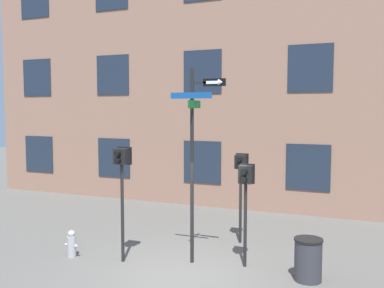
{
  "coord_description": "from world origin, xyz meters",
  "views": [
    {
      "loc": [
        3.84,
        -8.69,
        3.78
      ],
      "look_at": [
        -0.05,
        0.87,
        2.94
      ],
      "focal_mm": 40.0,
      "sensor_mm": 36.0,
      "label": 1
    }
  ],
  "objects_px": {
    "pedestrian_signal_left": "(122,172)",
    "pedestrian_signal_across": "(241,173)",
    "fire_hydrant": "(72,244)",
    "pedestrian_signal_right": "(246,186)",
    "street_sign_pole": "(194,150)",
    "trash_bin": "(308,260)"
  },
  "relations": [
    {
      "from": "pedestrian_signal_across",
      "to": "pedestrian_signal_right",
      "type": "bearing_deg",
      "value": -70.83
    },
    {
      "from": "pedestrian_signal_left",
      "to": "fire_hydrant",
      "type": "xyz_separation_m",
      "value": [
        -1.39,
        -0.2,
        -1.92
      ]
    },
    {
      "from": "fire_hydrant",
      "to": "trash_bin",
      "type": "xyz_separation_m",
      "value": [
        5.82,
        0.72,
        0.14
      ]
    },
    {
      "from": "street_sign_pole",
      "to": "pedestrian_signal_left",
      "type": "relative_size",
      "value": 1.66
    },
    {
      "from": "fire_hydrant",
      "to": "pedestrian_signal_left",
      "type": "bearing_deg",
      "value": 8.31
    },
    {
      "from": "pedestrian_signal_right",
      "to": "pedestrian_signal_across",
      "type": "xyz_separation_m",
      "value": [
        -0.61,
        1.76,
        0.03
      ]
    },
    {
      "from": "street_sign_pole",
      "to": "pedestrian_signal_left",
      "type": "height_order",
      "value": "street_sign_pole"
    },
    {
      "from": "pedestrian_signal_right",
      "to": "pedestrian_signal_across",
      "type": "bearing_deg",
      "value": 109.17
    },
    {
      "from": "fire_hydrant",
      "to": "trash_bin",
      "type": "relative_size",
      "value": 0.74
    },
    {
      "from": "pedestrian_signal_left",
      "to": "trash_bin",
      "type": "distance_m",
      "value": 4.79
    },
    {
      "from": "pedestrian_signal_left",
      "to": "pedestrian_signal_right",
      "type": "distance_m",
      "value": 3.03
    },
    {
      "from": "street_sign_pole",
      "to": "trash_bin",
      "type": "height_order",
      "value": "street_sign_pole"
    },
    {
      "from": "street_sign_pole",
      "to": "pedestrian_signal_across",
      "type": "xyz_separation_m",
      "value": [
        0.61,
        1.98,
        -0.81
      ]
    },
    {
      "from": "pedestrian_signal_left",
      "to": "pedestrian_signal_right",
      "type": "xyz_separation_m",
      "value": [
        2.91,
        0.81,
        -0.29
      ]
    },
    {
      "from": "pedestrian_signal_left",
      "to": "pedestrian_signal_right",
      "type": "bearing_deg",
      "value": 15.58
    },
    {
      "from": "pedestrian_signal_left",
      "to": "street_sign_pole",
      "type": "bearing_deg",
      "value": 19.33
    },
    {
      "from": "pedestrian_signal_left",
      "to": "pedestrian_signal_across",
      "type": "height_order",
      "value": "pedestrian_signal_left"
    },
    {
      "from": "street_sign_pole",
      "to": "fire_hydrant",
      "type": "distance_m",
      "value": 4.03
    },
    {
      "from": "street_sign_pole",
      "to": "trash_bin",
      "type": "xyz_separation_m",
      "value": [
        2.74,
        -0.08,
        -2.33
      ]
    },
    {
      "from": "pedestrian_signal_right",
      "to": "trash_bin",
      "type": "xyz_separation_m",
      "value": [
        1.52,
        -0.3,
        -1.48
      ]
    },
    {
      "from": "fire_hydrant",
      "to": "pedestrian_signal_right",
      "type": "bearing_deg",
      "value": 13.27
    },
    {
      "from": "pedestrian_signal_right",
      "to": "street_sign_pole",
      "type": "bearing_deg",
      "value": -169.81
    }
  ]
}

